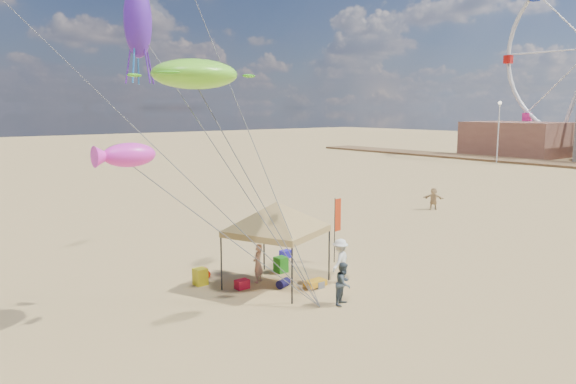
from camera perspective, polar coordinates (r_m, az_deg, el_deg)
name	(u,v)px	position (r m, az deg, el deg)	size (l,w,h in m)	color
ground	(339,309)	(20.74, 5.33, -11.99)	(280.00, 280.00, 0.00)	tan
canopy_tent	(276,205)	(22.43, -1.20, -1.37)	(6.14, 6.14, 4.08)	black
feather_flag	(337,219)	(26.23, 5.11, -2.83)	(0.48, 0.09, 3.13)	black
cooler_red	(242,284)	(22.81, -4.79, -9.52)	(0.54, 0.38, 0.38)	red
cooler_blue	(286,254)	(27.23, -0.24, -6.46)	(0.54, 0.38, 0.38)	#1C14A5
bag_navy	(283,283)	(22.89, -0.49, -9.45)	(0.36, 0.36, 0.60)	#100D3B
bag_orange	(205,273)	(24.55, -8.59, -8.29)	(0.36, 0.36, 0.60)	red
chair_green	(281,265)	(24.88, -0.74, -7.55)	(0.50, 0.50, 0.70)	#228618
chair_yellow	(200,277)	(23.46, -9.10, -8.67)	(0.50, 0.50, 0.70)	yellow
crate_grey	(319,285)	(22.86, 3.26, -9.60)	(0.34, 0.30, 0.28)	slate
beach_cart	(315,283)	(22.87, 2.85, -9.43)	(0.90, 0.50, 0.24)	orange
person_near_a	(258,263)	(23.40, -3.15, -7.40)	(0.60, 0.40, 1.65)	tan
person_near_b	(344,283)	(20.93, 5.80, -9.44)	(0.79, 0.62, 1.63)	#3D4A53
person_near_c	(340,261)	(23.43, 5.43, -7.13)	(1.21, 0.70, 1.88)	white
person_far_c	(433,199)	(41.26, 14.87, -0.66)	(1.49, 0.48, 1.61)	tan
building_north	(516,139)	(91.88, 22.57, 5.11)	(10.00, 14.00, 5.20)	#8C5947
lamp_north	(499,122)	(79.35, 21.06, 6.84)	(0.50, 0.50, 8.25)	silver
turtle_kite	(195,74)	(18.88, -9.65, 11.98)	(2.98, 2.38, 0.99)	#74E629
fish_kite	(129,155)	(16.58, -16.15, 3.72)	(1.60, 0.80, 0.71)	#FF31CD
squid_kite	(138,21)	(21.79, -15.35, 16.76)	(1.03, 1.03, 2.67)	#5821B4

